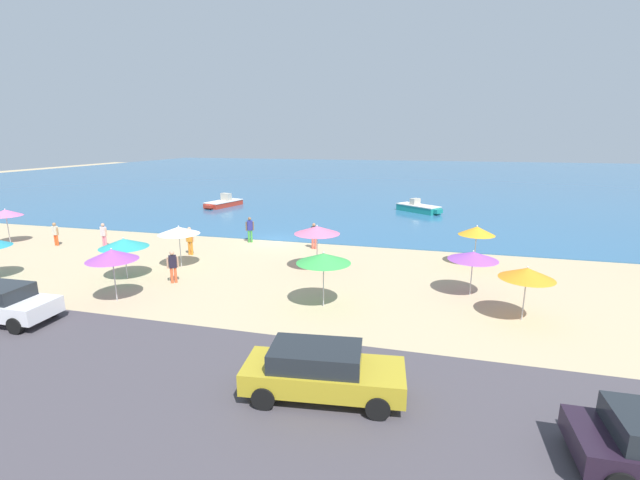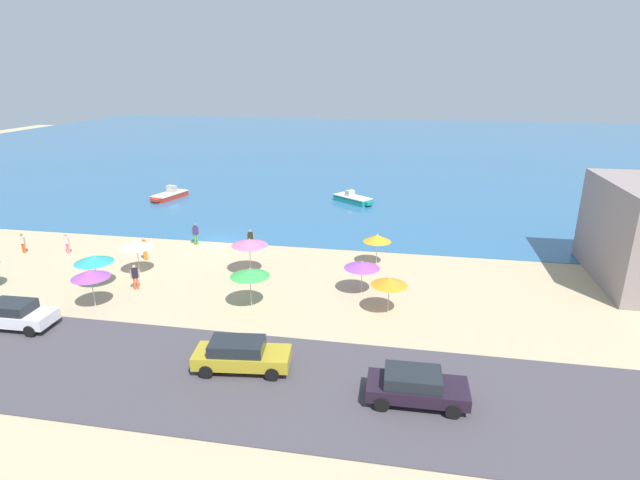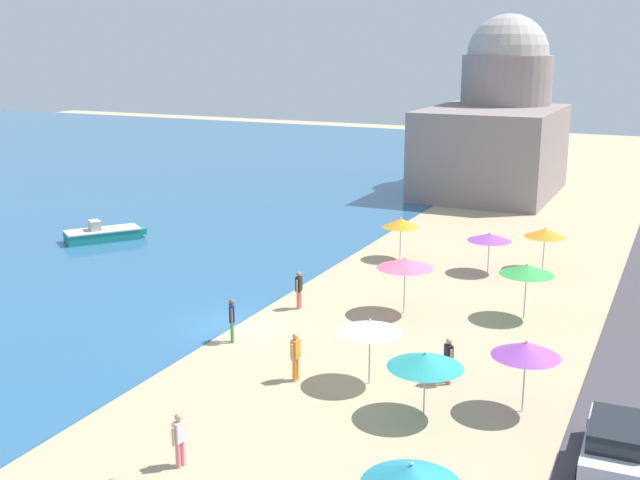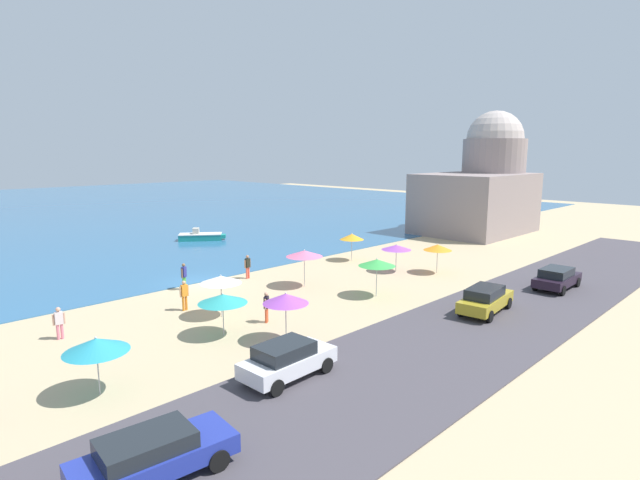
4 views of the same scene
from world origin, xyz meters
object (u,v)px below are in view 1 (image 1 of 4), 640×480
bather_3 (55,233)px  bather_4 (173,265)px  beach_umbrella_8 (473,256)px  beach_umbrella_10 (317,230)px  bather_5 (250,228)px  beach_umbrella_4 (527,273)px  beach_umbrella_5 (5,213)px  bather_2 (104,234)px  beach_umbrella_2 (477,231)px  bather_1 (190,239)px  skiff_nearshore (224,203)px  beach_umbrella_7 (112,255)px  beach_umbrella_0 (124,243)px  parked_car_0 (321,371)px  parked_car_4 (2,303)px  beach_umbrella_9 (324,258)px  skiff_offshore (418,208)px  beach_umbrella_1 (179,230)px  bather_0 (314,234)px

bather_3 → bather_4: 12.93m
beach_umbrella_8 → bather_4: 14.41m
beach_umbrella_10 → bather_5: (-6.16, 5.01, -1.26)m
beach_umbrella_4 → beach_umbrella_5: bearing=171.3°
bather_2 → bather_3: size_ratio=1.02×
beach_umbrella_8 → beach_umbrella_2: bearing=83.4°
beach_umbrella_5 → bather_3: (3.64, 0.29, -1.25)m
beach_umbrella_4 → beach_umbrella_10: 10.54m
bather_1 → skiff_nearshore: 19.00m
beach_umbrella_7 → beach_umbrella_8: size_ratio=1.09×
beach_umbrella_8 → bather_3: beach_umbrella_8 is taller
beach_umbrella_0 → beach_umbrella_10: beach_umbrella_10 is taller
parked_car_0 → parked_car_4: size_ratio=1.13×
bather_2 → beach_umbrella_9: bearing=-20.6°
beach_umbrella_7 → skiff_nearshore: size_ratio=0.51×
parked_car_0 → beach_umbrella_5: bearing=154.7°
beach_umbrella_2 → beach_umbrella_10: beach_umbrella_10 is taller
beach_umbrella_9 → bather_3: size_ratio=1.55×
skiff_offshore → beach_umbrella_8: bearing=-81.9°
beach_umbrella_4 → parked_car_4: 20.49m
bather_5 → parked_car_4: bearing=-105.0°
beach_umbrella_5 → beach_umbrella_1: bearing=-7.6°
beach_umbrella_2 → beach_umbrella_7: (-15.88, -9.80, 0.11)m
beach_umbrella_2 → beach_umbrella_5: size_ratio=0.97×
bather_4 → skiff_offshore: (11.06, 24.31, -0.50)m
beach_umbrella_4 → bather_3: (-28.07, 5.13, -1.08)m
beach_umbrella_2 → beach_umbrella_0: bearing=-158.2°
beach_umbrella_4 → beach_umbrella_0: bearing=178.7°
beach_umbrella_9 → parked_car_4: size_ratio=0.60×
beach_umbrella_1 → skiff_nearshore: 21.64m
beach_umbrella_5 → beach_umbrella_9: (23.69, -5.46, 0.03)m
beach_umbrella_4 → beach_umbrella_7: 17.26m
beach_umbrella_8 → skiff_nearshore: bearing=138.3°
bather_4 → skiff_offshore: 26.72m
beach_umbrella_10 → bather_2: (-15.00, 1.36, -1.37)m
bather_1 → parked_car_4: size_ratio=0.43×
beach_umbrella_0 → bather_0: beach_umbrella_0 is taller
beach_umbrella_0 → beach_umbrella_8: beach_umbrella_0 is taller
beach_umbrella_8 → skiff_nearshore: (-23.09, 20.60, -1.46)m
skiff_nearshore → beach_umbrella_5: bearing=-110.5°
beach_umbrella_8 → bather_0: size_ratio=1.30×
beach_umbrella_2 → beach_umbrella_9: (-6.81, -8.06, 0.14)m
beach_umbrella_1 → beach_umbrella_10: size_ratio=0.94×
beach_umbrella_1 → beach_umbrella_4: size_ratio=1.06×
parked_car_0 → skiff_offshore: size_ratio=1.02×
beach_umbrella_7 → beach_umbrella_8: 16.05m
bather_2 → bather_3: 3.47m
bather_1 → beach_umbrella_10: bearing=-7.2°
beach_umbrella_5 → skiff_nearshore: (6.82, 18.22, -1.72)m
beach_umbrella_9 → bather_2: bearing=159.4°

